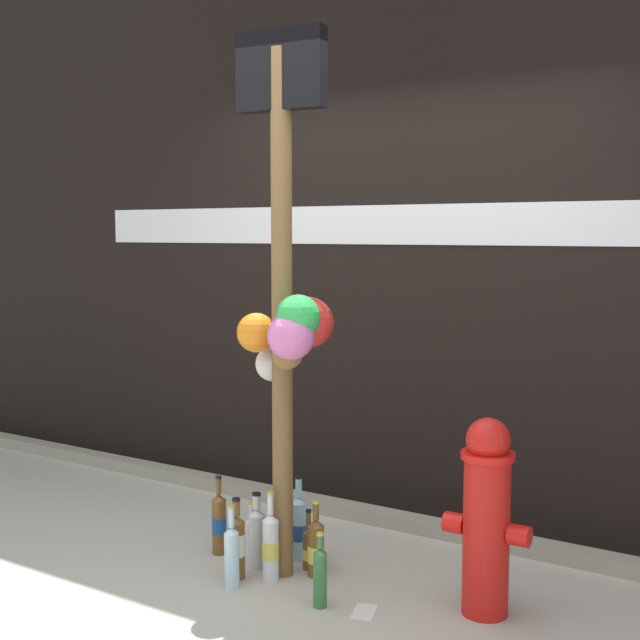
{
  "coord_description": "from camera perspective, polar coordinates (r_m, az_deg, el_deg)",
  "views": [
    {
      "loc": [
        2.13,
        -2.89,
        1.65
      ],
      "look_at": [
        0.16,
        0.3,
        1.25
      ],
      "focal_mm": 46.35,
      "sensor_mm": 36.0,
      "label": 1
    }
  ],
  "objects": [
    {
      "name": "bottle_2",
      "position": [
        4.08,
        -3.43,
        -15.32
      ],
      "size": [
        0.08,
        0.08,
        0.43
      ],
      "color": "silver",
      "rests_on": "ground_plane"
    },
    {
      "name": "curb_strip",
      "position": [
        4.85,
        3.85,
        -13.33
      ],
      "size": [
        8.0,
        0.12,
        0.08
      ],
      "primitive_type": "cube",
      "color": "gray",
      "rests_on": "ground_plane"
    },
    {
      "name": "building_wall",
      "position": [
        4.91,
        6.02,
        8.27
      ],
      "size": [
        10.0,
        0.21,
        3.69
      ],
      "color": "black",
      "rests_on": "ground_plane"
    },
    {
      "name": "bottle_9",
      "position": [
        4.02,
        -6.12,
        -15.83
      ],
      "size": [
        0.07,
        0.07,
        0.39
      ],
      "color": "#B2DBEA",
      "rests_on": "ground_plane"
    },
    {
      "name": "bottle_6",
      "position": [
        4.34,
        -4.7,
        -14.57
      ],
      "size": [
        0.07,
        0.07,
        0.3
      ],
      "color": "silver",
      "rests_on": "ground_plane"
    },
    {
      "name": "bottle_3",
      "position": [
        3.81,
        0.0,
        -17.23
      ],
      "size": [
        0.06,
        0.06,
        0.34
      ],
      "color": "#337038",
      "rests_on": "ground_plane"
    },
    {
      "name": "bottle_7",
      "position": [
        4.3,
        -1.47,
        -14.1
      ],
      "size": [
        0.08,
        0.08,
        0.43
      ],
      "color": "#93CCE0",
      "rests_on": "ground_plane"
    },
    {
      "name": "bottle_5",
      "position": [
        4.21,
        -0.8,
        -15.46
      ],
      "size": [
        0.06,
        0.06,
        0.3
      ],
      "color": "brown",
      "rests_on": "ground_plane"
    },
    {
      "name": "bottle_1",
      "position": [
        4.11,
        -5.78,
        -15.18
      ],
      "size": [
        0.08,
        0.08,
        0.39
      ],
      "color": "brown",
      "rests_on": "ground_plane"
    },
    {
      "name": "bottle_0",
      "position": [
        4.12,
        -0.28,
        -15.46
      ],
      "size": [
        0.08,
        0.08,
        0.37
      ],
      "color": "brown",
      "rests_on": "ground_plane"
    },
    {
      "name": "fire_hydrant",
      "position": [
        3.72,
        11.43,
        -13.09
      ],
      "size": [
        0.38,
        0.23,
        0.87
      ],
      "color": "red",
      "rests_on": "ground_plane"
    },
    {
      "name": "bottle_4",
      "position": [
        4.4,
        -6.98,
        -13.74
      ],
      "size": [
        0.08,
        0.08,
        0.41
      ],
      "color": "brown",
      "rests_on": "ground_plane"
    },
    {
      "name": "bottle_8",
      "position": [
        4.22,
        -4.39,
        -14.64
      ],
      "size": [
        0.08,
        0.08,
        0.38
      ],
      "color": "silver",
      "rests_on": "ground_plane"
    },
    {
      "name": "litter_0",
      "position": [
        3.83,
        3.06,
        -19.47
      ],
      "size": [
        0.14,
        0.18,
        0.01
      ],
      "primitive_type": "cube",
      "rotation": [
        0.0,
        0.0,
        1.85
      ],
      "color": "silver",
      "rests_on": "ground_plane"
    },
    {
      "name": "ground_plane",
      "position": [
        3.95,
        -4.53,
        -18.66
      ],
      "size": [
        14.0,
        14.0,
        0.0
      ],
      "primitive_type": "plane",
      "color": "#ADA899"
    },
    {
      "name": "memorial_post",
      "position": [
        3.86,
        -2.32,
        1.93
      ],
      "size": [
        0.48,
        0.53,
        2.57
      ],
      "color": "brown",
      "rests_on": "ground_plane"
    }
  ]
}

